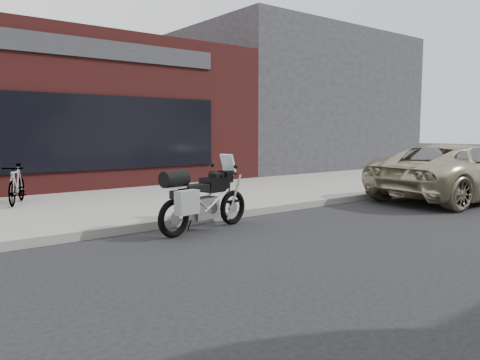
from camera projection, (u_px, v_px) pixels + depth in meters
ground at (411, 266)px, 6.03m from camera, size 120.00×120.00×0.00m
near_sidewalk at (155, 199)px, 11.52m from camera, size 44.00×6.00×0.15m
storefront at (1, 116)px, 15.56m from camera, size 14.00×10.07×4.50m
neighbour_building at (271, 105)px, 22.82m from camera, size 10.00×10.00×6.00m
motorcycle at (200, 199)px, 8.02m from camera, size 2.07×0.92×1.32m
minivan at (460, 172)px, 11.84m from camera, size 5.25×2.70×1.42m
bicycle_rear at (17, 184)px, 10.15m from camera, size 0.97×1.49×0.87m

